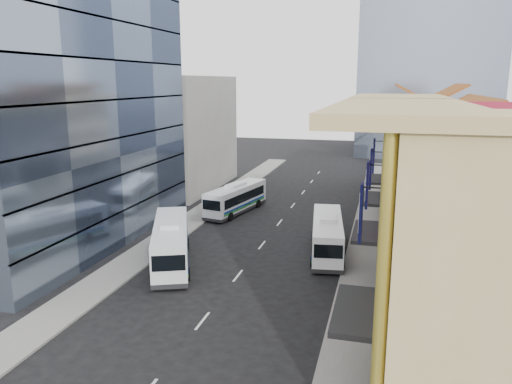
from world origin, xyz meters
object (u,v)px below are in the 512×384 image
(bus_left_far, at_px, (236,198))
(office_tower, at_px, (47,61))
(bus_left_near, at_px, (171,242))
(shophouse_tan, at_px, (487,262))
(bus_right, at_px, (327,234))

(bus_left_far, bearing_deg, office_tower, -120.92)
(office_tower, bearing_deg, bus_left_near, -14.51)
(shophouse_tan, relative_size, office_tower, 0.47)
(bus_left_far, bearing_deg, bus_left_near, -78.96)
(shophouse_tan, relative_size, bus_right, 1.42)
(bus_left_far, xyz_separation_m, bus_right, (10.70, -10.34, 0.02))
(bus_left_near, xyz_separation_m, bus_left_far, (0.30, 15.60, -0.15))
(bus_left_near, bearing_deg, bus_right, 2.83)
(shophouse_tan, relative_size, bus_left_far, 1.44)
(bus_left_far, bearing_deg, shophouse_tan, -42.05)
(office_tower, relative_size, bus_left_far, 3.09)
(office_tower, distance_m, bus_right, 26.30)
(office_tower, xyz_separation_m, bus_right, (22.50, 2.29, -13.42))
(bus_right, bearing_deg, bus_left_far, 128.52)
(bus_right, bearing_deg, shophouse_tan, -69.90)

